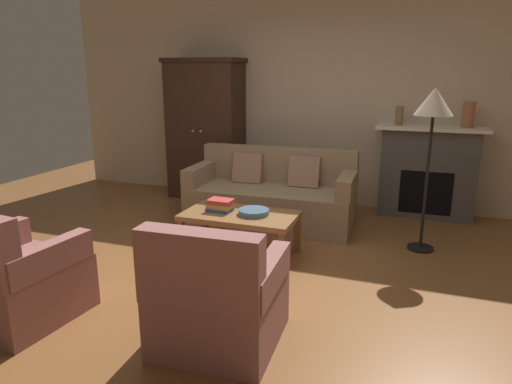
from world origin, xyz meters
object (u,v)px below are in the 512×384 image
object	(u,v)px
mantel_vase_terracotta	(468,115)
floor_lamp	(433,111)
fireplace	(427,171)
armoire	(206,129)
armchair_near_left	(13,279)
mantel_vase_bronze	(399,115)
book_stack	(220,205)
couch	(272,197)
fruit_bowl	(254,212)
armchair_near_right	(217,301)
coffee_table	(240,219)

from	to	relation	value
mantel_vase_terracotta	floor_lamp	distance (m)	1.24
fireplace	floor_lamp	bearing A→B (deg)	-90.64
armoire	armchair_near_left	world-z (taller)	armoire
armchair_near_left	floor_lamp	world-z (taller)	floor_lamp
mantel_vase_bronze	floor_lamp	world-z (taller)	floor_lamp
book_stack	mantel_vase_bronze	distance (m)	2.55
couch	book_stack	xyz separation A→B (m)	(-0.20, -1.03, 0.16)
book_stack	mantel_vase_bronze	bearing A→B (deg)	51.44
mantel_vase_terracotta	floor_lamp	size ratio (longest dim) A/B	0.18
armoire	mantel_vase_terracotta	xyz separation A→B (m)	(3.33, 0.06, 0.30)
fruit_bowl	book_stack	distance (m)	0.35
couch	armchair_near_right	world-z (taller)	armchair_near_right
fireplace	armchair_near_left	xyz separation A→B (m)	(-2.75, -3.64, -0.25)
coffee_table	armchair_near_right	bearing A→B (deg)	-73.34
book_stack	armchair_near_right	size ratio (longest dim) A/B	0.29
fireplace	armchair_near_right	distance (m)	3.65
coffee_table	armoire	bearing A→B (deg)	124.23
armchair_near_right	floor_lamp	distance (m)	2.77
armoire	floor_lamp	distance (m)	3.17
coffee_table	mantel_vase_terracotta	bearing A→B (deg)	42.78
mantel_vase_terracotta	armchair_near_right	xyz separation A→B (m)	(-1.62, -3.41, -0.95)
fireplace	mantel_vase_terracotta	distance (m)	0.80
couch	floor_lamp	bearing A→B (deg)	-9.91
armoire	coffee_table	world-z (taller)	armoire
couch	armchair_near_right	bearing A→B (deg)	-79.72
armoire	mantel_vase_terracotta	world-z (taller)	armoire
fireplace	book_stack	bearing A→B (deg)	-134.63
fireplace	couch	distance (m)	1.94
mantel_vase_terracotta	armchair_near_right	world-z (taller)	mantel_vase_terracotta
couch	coffee_table	world-z (taller)	couch
fruit_bowl	armchair_near_right	world-z (taller)	armchair_near_right
fruit_bowl	armchair_near_left	bearing A→B (deg)	-124.96
couch	armchair_near_left	xyz separation A→B (m)	(-1.05, -2.75, -0.00)
mantel_vase_bronze	armchair_near_left	distance (m)	4.42
fireplace	book_stack	world-z (taller)	fireplace
floor_lamp	armoire	bearing A→B (deg)	159.34
armchair_near_left	armchair_near_right	world-z (taller)	same
armoire	fruit_bowl	world-z (taller)	armoire
mantel_vase_bronze	floor_lamp	distance (m)	1.23
armchair_near_left	armchair_near_right	xyz separation A→B (m)	(1.51, 0.21, 0.00)
floor_lamp	fireplace	bearing A→B (deg)	89.36
fruit_bowl	floor_lamp	bearing A→B (deg)	25.48
armoire	fruit_bowl	distance (m)	2.37
fireplace	armoire	xyz separation A→B (m)	(-2.95, -0.08, 0.40)
armoire	coffee_table	distance (m)	2.32
fruit_bowl	mantel_vase_bronze	distance (m)	2.37
mantel_vase_terracotta	armchair_near_right	size ratio (longest dim) A/B	0.33
armoire	armchair_near_left	xyz separation A→B (m)	(0.20, -3.56, -0.65)
mantel_vase_terracotta	fruit_bowl	bearing A→B (deg)	-135.47
fireplace	mantel_vase_bronze	bearing A→B (deg)	-177.30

